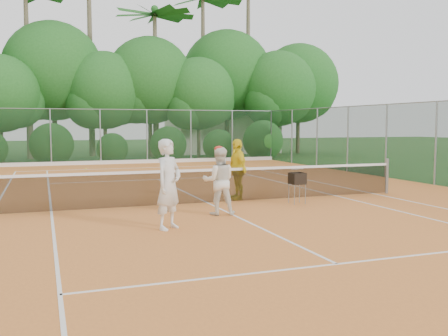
# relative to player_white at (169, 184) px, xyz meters

# --- Properties ---
(ground) EXTENTS (120.00, 120.00, 0.00)m
(ground) POSITION_rel_player_white_xyz_m (1.83, 2.93, -0.96)
(ground) COLOR #214B1A
(ground) RESTS_ON ground
(clay_court) EXTENTS (18.00, 36.00, 0.02)m
(clay_court) POSITION_rel_player_white_xyz_m (1.83, 2.93, -0.95)
(clay_court) COLOR orange
(clay_court) RESTS_ON ground
(club_building) EXTENTS (8.00, 5.00, 3.00)m
(club_building) POSITION_rel_player_white_xyz_m (10.83, 26.93, 0.54)
(club_building) COLOR beige
(club_building) RESTS_ON ground
(tennis_net) EXTENTS (11.97, 0.10, 1.10)m
(tennis_net) POSITION_rel_player_white_xyz_m (1.83, 2.93, -0.43)
(tennis_net) COLOR gray
(tennis_net) RESTS_ON clay_court
(player_white) EXTENTS (0.81, 0.78, 1.88)m
(player_white) POSITION_rel_player_white_xyz_m (0.00, 0.00, 0.00)
(player_white) COLOR silver
(player_white) RESTS_ON clay_court
(player_center_grp) EXTENTS (0.91, 0.78, 1.66)m
(player_center_grp) POSITION_rel_player_white_xyz_m (1.53, 1.22, -0.12)
(player_center_grp) COLOR white
(player_center_grp) RESTS_ON clay_court
(player_yellow) EXTENTS (0.48, 1.05, 1.76)m
(player_yellow) POSITION_rel_player_white_xyz_m (2.84, 3.32, -0.06)
(player_yellow) COLOR yellow
(player_yellow) RESTS_ON clay_court
(ball_hopper) EXTENTS (0.37, 0.37, 0.86)m
(ball_hopper) POSITION_rel_player_white_xyz_m (4.11, 2.07, -0.26)
(ball_hopper) COLOR gray
(ball_hopper) RESTS_ON clay_court
(stray_ball_a) EXTENTS (0.07, 0.07, 0.07)m
(stray_ball_a) POSITION_rel_player_white_xyz_m (0.23, 12.71, -0.91)
(stray_ball_a) COLOR #AAC92E
(stray_ball_a) RESTS_ON clay_court
(stray_ball_b) EXTENTS (0.07, 0.07, 0.07)m
(stray_ball_b) POSITION_rel_player_white_xyz_m (-0.50, 14.89, -0.91)
(stray_ball_b) COLOR yellow
(stray_ball_b) RESTS_ON clay_court
(stray_ball_c) EXTENTS (0.07, 0.07, 0.07)m
(stray_ball_c) POSITION_rel_player_white_xyz_m (6.95, 11.97, -0.91)
(stray_ball_c) COLOR #CCDD33
(stray_ball_c) RESTS_ON clay_court
(court_markings) EXTENTS (11.03, 23.83, 0.01)m
(court_markings) POSITION_rel_player_white_xyz_m (1.83, 2.93, -0.94)
(court_markings) COLOR white
(court_markings) RESTS_ON clay_court
(fence_back) EXTENTS (18.07, 0.07, 3.00)m
(fence_back) POSITION_rel_player_white_xyz_m (1.83, 17.93, 0.56)
(fence_back) COLOR #19381E
(fence_back) RESTS_ON clay_court
(tropical_treeline) EXTENTS (32.10, 8.49, 15.03)m
(tropical_treeline) POSITION_rel_player_white_xyz_m (3.27, 23.15, 4.15)
(tropical_treeline) COLOR brown
(tropical_treeline) RESTS_ON ground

